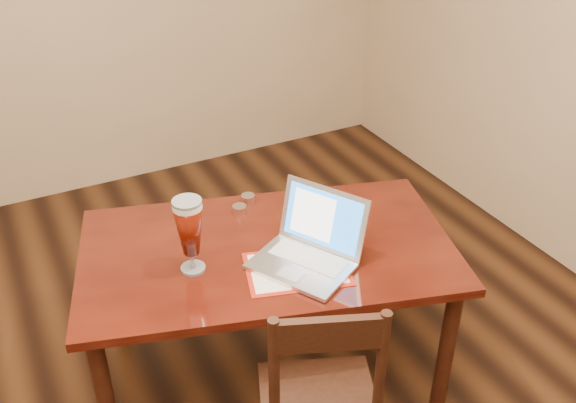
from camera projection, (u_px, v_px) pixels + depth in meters
name	position (u px, v px, depth m)	size (l,w,h in m)	color
room_shell	(162.00, 18.00, 1.43)	(4.51, 5.01, 2.71)	tan
dining_table	(266.00, 262.00, 2.55)	(1.63, 1.19, 0.99)	#4E140A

